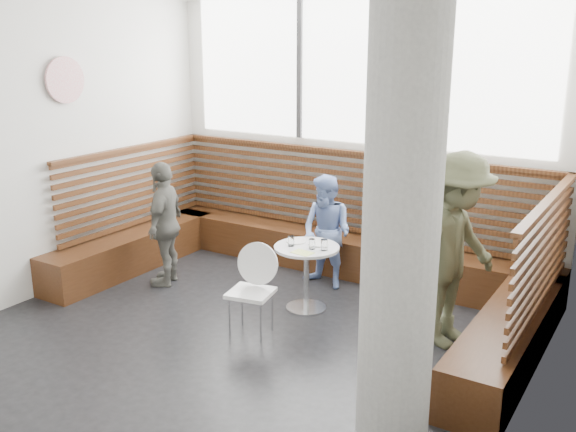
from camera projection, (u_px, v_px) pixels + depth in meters
The scene contains 15 objects.
room at pixel (227, 175), 5.51m from camera, with size 5.00×5.00×3.20m.
booth at pixel (324, 251), 7.28m from camera, with size 5.00×2.50×1.44m.
concrete_column at pixel (401, 224), 4.07m from camera, with size 0.50×0.50×3.20m, color gray.
wall_art at pixel (65, 80), 6.90m from camera, with size 0.50×0.50×0.03m, color white.
cafe_table at pixel (307, 264), 6.59m from camera, with size 0.67×0.67×0.69m.
cafe_chair at pixel (255, 283), 6.07m from camera, with size 0.41×0.41×0.87m.
adult_man at pixel (454, 250), 5.76m from camera, with size 1.16×0.67×1.80m, color #44472F.
child_back at pixel (327, 232), 7.17m from camera, with size 0.62×0.49×1.28m, color #7690CD.
child_left at pixel (165, 224), 7.24m from camera, with size 0.83×0.35×1.42m, color #615F58.
plate_near at pixel (296, 241), 6.67m from camera, with size 0.20×0.20×0.01m, color white.
plate_far at pixel (319, 244), 6.59m from camera, with size 0.22×0.22×0.02m, color white.
glass_left at pixel (291, 241), 6.53m from camera, with size 0.07×0.07×0.10m, color white.
glass_mid at pixel (312, 244), 6.44m from camera, with size 0.07×0.07×0.10m, color white.
glass_right at pixel (324, 245), 6.40m from camera, with size 0.07×0.07×0.11m, color white.
menu_card at pixel (302, 253), 6.34m from camera, with size 0.21×0.15×0.00m, color #A5C64C.
Camera 1 is at (3.31, -4.30, 2.75)m, focal length 40.00 mm.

